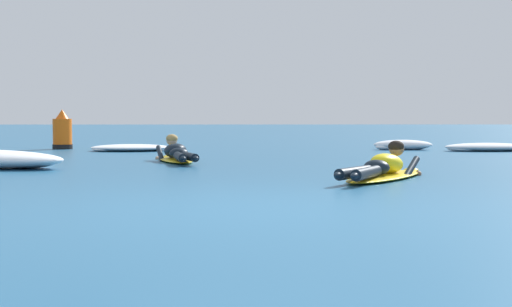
# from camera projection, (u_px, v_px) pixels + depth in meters

# --- Properties ---
(ground_plane) EXTENTS (120.00, 120.00, 0.00)m
(ground_plane) POSITION_uv_depth(u_px,v_px,m) (249.00, 153.00, 16.41)
(ground_plane) COLOR #235B84
(surfer_near) EXTENTS (1.70, 2.47, 0.53)m
(surfer_near) POSITION_uv_depth(u_px,v_px,m) (383.00, 169.00, 9.39)
(surfer_near) COLOR yellow
(surfer_near) RESTS_ON ground
(surfer_far) EXTENTS (1.01, 2.43, 0.53)m
(surfer_far) POSITION_uv_depth(u_px,v_px,m) (177.00, 154.00, 12.95)
(surfer_far) COLOR yellow
(surfer_far) RESTS_ON ground
(whitewater_front) EXTENTS (2.02, 1.40, 0.16)m
(whitewater_front) POSITION_uv_depth(u_px,v_px,m) (131.00, 148.00, 17.18)
(whitewater_front) COLOR white
(whitewater_front) RESTS_ON ground
(whitewater_mid_right) EXTENTS (1.48, 0.72, 0.25)m
(whitewater_mid_right) POSITION_uv_depth(u_px,v_px,m) (403.00, 145.00, 17.81)
(whitewater_mid_right) COLOR white
(whitewater_mid_right) RESTS_ON ground
(whitewater_back) EXTENTS (2.05, 0.97, 0.20)m
(whitewater_back) POSITION_uv_depth(u_px,v_px,m) (487.00, 147.00, 17.13)
(whitewater_back) COLOR white
(whitewater_back) RESTS_ON ground
(channel_marker_buoy) EXTENTS (0.50, 0.50, 1.01)m
(channel_marker_buoy) POSITION_uv_depth(u_px,v_px,m) (62.00, 133.00, 18.18)
(channel_marker_buoy) COLOR #EA5B0F
(channel_marker_buoy) RESTS_ON ground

